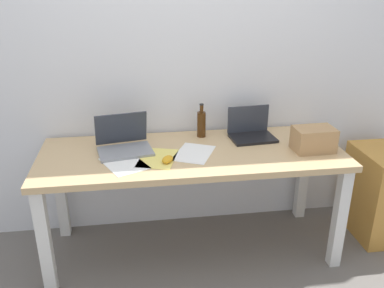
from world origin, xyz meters
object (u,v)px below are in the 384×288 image
at_px(computer_mouse, 168,159).
at_px(filing_cabinet, 383,193).
at_px(laptop_left, 124,143).
at_px(beer_bottle, 201,124).
at_px(cardboard_box, 314,139).
at_px(laptop_right, 251,132).
at_px(desk, 192,165).

xyz_separation_m(computer_mouse, filing_cabinet, (1.56, 0.15, -0.43)).
distance_m(laptop_left, computer_mouse, 0.33).
height_order(beer_bottle, filing_cabinet, beer_bottle).
bearing_deg(filing_cabinet, computer_mouse, -174.51).
xyz_separation_m(laptop_left, cardboard_box, (1.18, -0.17, 0.03)).
xyz_separation_m(beer_bottle, computer_mouse, (-0.27, -0.38, -0.08)).
bearing_deg(filing_cabinet, beer_bottle, 169.66).
bearing_deg(laptop_right, filing_cabinet, -9.83).
bearing_deg(filing_cabinet, laptop_right, 170.17).
relative_size(desk, beer_bottle, 8.20).
bearing_deg(laptop_right, cardboard_box, -39.40).
distance_m(desk, laptop_left, 0.45).
bearing_deg(computer_mouse, laptop_left, 165.46).
xyz_separation_m(computer_mouse, cardboard_box, (0.93, 0.05, 0.06)).
relative_size(laptop_right, filing_cabinet, 0.48).
relative_size(laptop_left, laptop_right, 1.19).
bearing_deg(laptop_left, computer_mouse, -39.46).
bearing_deg(computer_mouse, desk, 64.42).
xyz_separation_m(desk, beer_bottle, (0.10, 0.25, 0.19)).
relative_size(laptop_left, computer_mouse, 3.71).
relative_size(cardboard_box, filing_cabinet, 0.39).
bearing_deg(desk, beer_bottle, 67.98).
bearing_deg(computer_mouse, cardboard_box, 27.77).
xyz_separation_m(desk, filing_cabinet, (1.39, 0.01, -0.32)).
height_order(desk, filing_cabinet, desk).
xyz_separation_m(beer_bottle, cardboard_box, (0.66, -0.34, -0.02)).
bearing_deg(cardboard_box, laptop_right, 140.60).
height_order(desk, laptop_right, laptop_right).
distance_m(desk, cardboard_box, 0.78).
bearing_deg(desk, laptop_right, 22.32).
height_order(cardboard_box, filing_cabinet, cardboard_box).
height_order(computer_mouse, filing_cabinet, computer_mouse).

